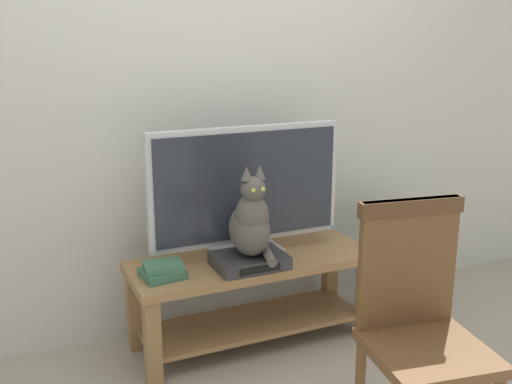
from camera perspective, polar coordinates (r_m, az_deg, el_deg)
The scene contains 8 objects.
back_wall at distance 3.20m, azimuth -4.46°, elevation 11.86°, with size 7.00×0.12×2.80m, color beige.
tv_stand at distance 3.11m, azimuth -0.38°, elevation -8.77°, with size 1.24×0.45×0.46m.
tv at distance 3.00m, azimuth -0.91°, elevation 0.30°, with size 1.01×0.20×0.66m.
media_box at distance 2.94m, azimuth -0.63°, elevation -6.50°, with size 0.34×0.26×0.06m.
cat at distance 2.86m, azimuth -0.50°, elevation -2.88°, with size 0.20×0.34×0.45m.
wooden_chair at distance 2.32m, azimuth 15.11°, elevation -11.37°, with size 0.47×0.47×0.98m.
book_stack at distance 2.85m, azimuth -8.82°, elevation -7.37°, with size 0.21×0.19×0.07m.
potted_plant at distance 3.52m, azimuth 12.97°, elevation -5.38°, with size 0.33×0.33×0.64m.
Camera 1 is at (-1.08, -2.08, 1.57)m, focal length 42.22 mm.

